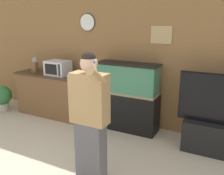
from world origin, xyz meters
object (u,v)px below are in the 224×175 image
microwave (58,68)px  knife_block (35,67)px  aquarium_on_stand (127,97)px  person_standing (89,118)px  counter_island (54,95)px  potted_plant (2,97)px

microwave → knife_block: bearing=-178.2°
aquarium_on_stand → person_standing: bearing=-81.9°
counter_island → potted_plant: (-1.24, -0.32, -0.14)m
microwave → counter_island: bearing=172.7°
aquarium_on_stand → microwave: bearing=-176.3°
microwave → potted_plant: microwave is taller
counter_island → person_standing: size_ratio=1.00×
potted_plant → aquarium_on_stand: bearing=7.6°
counter_island → aquarium_on_stand: (1.69, 0.07, 0.17)m
microwave → aquarium_on_stand: size_ratio=0.37×
knife_block → aquarium_on_stand: size_ratio=0.26×
aquarium_on_stand → person_standing: 1.71m
counter_island → person_standing: bearing=-39.8°
counter_island → microwave: (0.18, -0.02, 0.60)m
knife_block → person_standing: person_standing is taller
aquarium_on_stand → potted_plant: (-2.93, -0.39, -0.31)m
counter_island → potted_plant: bearing=-165.6°
knife_block → potted_plant: 1.11m
counter_island → microwave: microwave is taller
knife_block → aquarium_on_stand: aquarium_on_stand is taller
knife_block → person_standing: size_ratio=0.20×
microwave → person_standing: bearing=-42.1°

